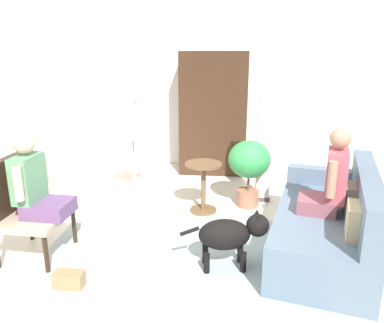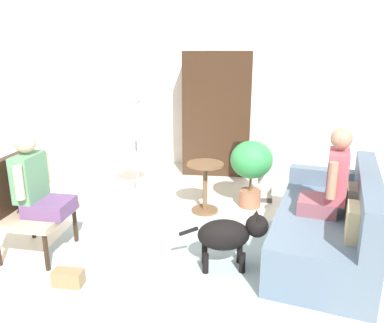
% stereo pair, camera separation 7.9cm
% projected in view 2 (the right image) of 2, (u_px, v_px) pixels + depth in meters
% --- Properties ---
extents(ground_plane, '(8.15, 8.15, 0.00)m').
position_uv_depth(ground_plane, '(186.00, 271.00, 3.54)').
color(ground_plane, beige).
extents(back_wall, '(6.33, 0.12, 2.89)m').
position_uv_depth(back_wall, '(215.00, 81.00, 6.42)').
color(back_wall, silver).
rests_on(back_wall, ground).
extents(area_rug, '(2.60, 2.27, 0.01)m').
position_uv_depth(area_rug, '(170.00, 268.00, 3.58)').
color(area_rug, '#9EB2B7').
rests_on(area_rug, ground).
extents(couch, '(1.28, 1.97, 0.87)m').
position_uv_depth(couch, '(330.00, 226.00, 3.73)').
color(couch, slate).
rests_on(couch, ground).
extents(armchair, '(0.63, 0.70, 0.97)m').
position_uv_depth(armchair, '(22.00, 201.00, 3.73)').
color(armchair, black).
rests_on(armchair, ground).
extents(person_on_couch, '(0.49, 0.51, 0.83)m').
position_uv_depth(person_on_couch, '(331.00, 180.00, 3.58)').
color(person_on_couch, '#7E4853').
extents(person_on_armchair, '(0.49, 0.52, 0.81)m').
position_uv_depth(person_on_armchair, '(36.00, 182.00, 3.64)').
color(person_on_armchair, '#634370').
extents(round_end_table, '(0.45, 0.45, 0.63)m').
position_uv_depth(round_end_table, '(205.00, 184.00, 4.73)').
color(round_end_table, brown).
rests_on(round_end_table, ground).
extents(dog, '(0.81, 0.35, 0.56)m').
position_uv_depth(dog, '(230.00, 234.00, 3.50)').
color(dog, black).
rests_on(dog, ground).
extents(bird_cage_stand, '(0.46, 0.46, 1.43)m').
position_uv_depth(bird_cage_stand, '(136.00, 138.00, 5.20)').
color(bird_cage_stand, silver).
rests_on(bird_cage_stand, ground).
extents(potted_plant, '(0.53, 0.53, 0.87)m').
position_uv_depth(potted_plant, '(251.00, 164.00, 4.83)').
color(potted_plant, '#996047').
rests_on(potted_plant, ground).
extents(column_lamp, '(0.20, 0.20, 1.46)m').
position_uv_depth(column_lamp, '(267.00, 148.00, 4.99)').
color(column_lamp, '#4C4742').
rests_on(column_lamp, ground).
extents(armoire_cabinet, '(1.05, 0.56, 1.93)m').
position_uv_depth(armoire_cabinet, '(217.00, 113.00, 6.15)').
color(armoire_cabinet, '#382316').
rests_on(armoire_cabinet, ground).
extents(handbag, '(0.26, 0.13, 0.14)m').
position_uv_depth(handbag, '(68.00, 278.00, 3.30)').
color(handbag, '#99724C').
rests_on(handbag, ground).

